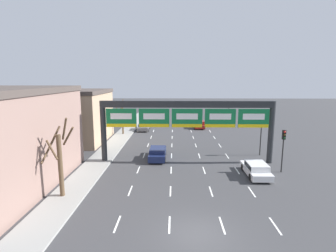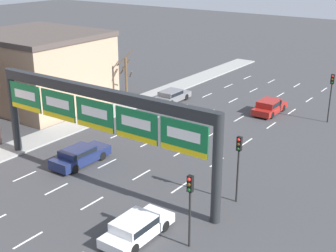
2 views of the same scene
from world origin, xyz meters
name	(u,v)px [view 1 (image 1 of 2)]	position (x,y,z in m)	size (l,w,h in m)	color
ground_plane	(197,234)	(0.00, 0.00, 0.00)	(220.00, 220.00, 0.00)	#3D3D3F
sidewalk_left	(35,231)	(-9.65, 0.00, 0.07)	(2.80, 110.00, 0.15)	#999993
lane_dashes	(186,162)	(0.00, 13.50, 0.00)	(10.02, 67.00, 0.01)	white
sign_gantry	(187,116)	(0.00, 13.60, 5.16)	(18.70, 0.70, 6.74)	#232628
building_far	(63,116)	(-17.49, 23.28, 3.76)	(12.32, 11.04, 7.50)	tan
car_grey	(144,126)	(-6.76, 31.70, 0.70)	(1.90, 4.68, 1.28)	slate
car_red	(199,124)	(3.31, 34.14, 0.74)	(1.93, 4.58, 1.39)	maroon
car_white	(256,169)	(6.38, 9.63, 0.70)	(1.91, 4.57, 1.30)	silver
car_navy	(158,153)	(-3.24, 14.78, 0.72)	(1.86, 4.75, 1.34)	#19234C
traffic_light_near_gantry	(261,129)	(8.95, 16.49, 3.17)	(0.30, 0.35, 4.43)	black
traffic_light_mid_block	(229,110)	(8.86, 34.90, 3.29)	(0.30, 0.35, 4.60)	black
traffic_light_far_end	(283,142)	(9.17, 10.66, 3.02)	(0.30, 0.35, 4.21)	black
tree_bare_closest	(122,117)	(-9.80, 27.94, 2.96)	(2.00, 1.57, 5.60)	brown
tree_bare_second	(60,158)	(-10.01, 4.73, 3.12)	(2.29, 2.10, 6.09)	brown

